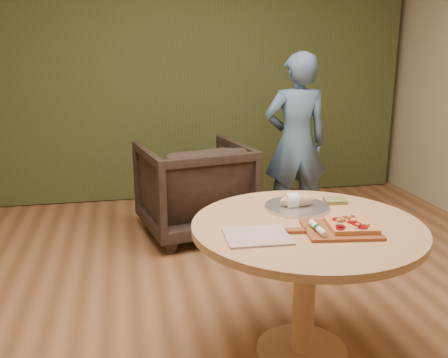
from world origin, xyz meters
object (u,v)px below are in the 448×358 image
Objects in this scene: pedestal_table at (306,249)px; pizza_paddle at (338,230)px; serving_tray at (297,207)px; bread_roll at (295,201)px; cutlery_roll at (317,228)px; person_standing at (296,142)px; flatbread_pizza at (351,225)px; armchair at (194,184)px.

pedestal_table is 2.54× the size of pizza_paddle.
pizza_paddle is 0.38m from serving_tray.
serving_tray is 0.04m from bread_roll.
pizza_paddle is at bearing 5.69° from cutlery_roll.
pedestal_table is at bearing 137.00° from pizza_paddle.
person_standing is (0.49, 2.02, 0.03)m from pizza_paddle.
serving_tray is at bearing 111.18° from flatbread_pizza.
flatbread_pizza is at bearing 92.09° from armchair.
serving_tray is (-0.14, 0.37, -0.02)m from flatbread_pizza.
person_standing is at bearing 70.73° from serving_tray.
flatbread_pizza is 0.70× the size of serving_tray.
flatbread_pizza is 0.40m from bread_roll.
cutlery_roll is 0.13× the size of person_standing.
cutlery_roll is 0.22× the size of armchair.
flatbread_pizza is at bearing 4.51° from cutlery_roll.
person_standing is at bearing 77.95° from flatbread_pizza.
pedestal_table is 3.30× the size of serving_tray.
bread_roll is at bearing 89.96° from armchair.
armchair is at bearing 99.27° from pedestal_table.
bread_roll is at bearing 73.34° from person_standing.
person_standing reaches higher than flatbread_pizza.
flatbread_pizza is 2.11m from armchair.
cutlery_roll is 1.03× the size of bread_roll.
flatbread_pizza is at bearing -67.65° from bread_roll.
cutlery_roll is 0.56× the size of serving_tray.
pizza_paddle reaches higher than pedestal_table.
pedestal_table is at bearing -96.60° from serving_tray.
person_standing reaches higher than cutlery_roll.
cutlery_roll reaches higher than pizza_paddle.
pizza_paddle is 1.30× the size of serving_tray.
bread_roll is 0.12× the size of person_standing.
bread_roll is 1.74m from person_standing.
bread_roll is at bearing 111.22° from pizza_paddle.
flatbread_pizza is 1.28× the size of bread_roll.
cutlery_roll is at bearing -95.02° from serving_tray.
cutlery_roll is 2.09m from armchair.
flatbread_pizza is at bearing -68.82° from serving_tray.
armchair is at bearing 109.55° from pizza_paddle.
pedestal_table is 4.74× the size of flatbread_pizza.
armchair reaches higher than pedestal_table.
pedestal_table is 0.31m from bread_roll.
bread_roll reaches higher than pedestal_table.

